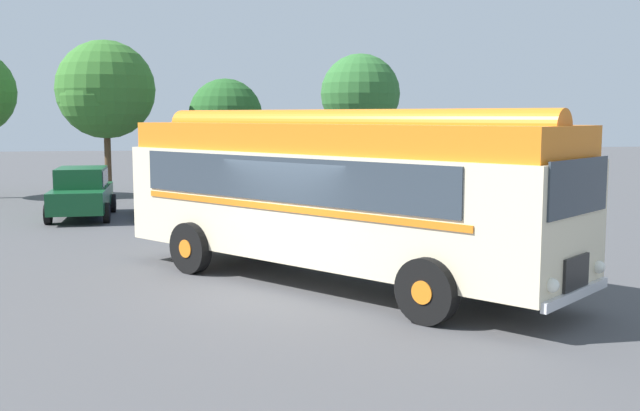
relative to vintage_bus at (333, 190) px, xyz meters
The scene contains 10 objects.
ground_plane 2.19m from the vintage_bus, 145.24° to the right, with size 120.00×120.00×0.00m, color #474749.
vintage_bus is the anchor object (origin of this frame).
car_near_left 12.69m from the vintage_bus, 120.11° to the left, with size 2.04×4.24×1.66m.
car_mid_left 11.74m from the vintage_bus, 108.26° to the left, with size 2.19×4.31×1.66m.
car_mid_right 11.40m from the vintage_bus, 92.21° to the left, with size 2.17×4.30×1.66m.
car_far_right 11.03m from the vintage_bus, 78.12° to the left, with size 2.22×4.33×1.66m.
tree_left_of_centre 17.76m from the vintage_bus, 110.40° to the left, with size 3.91×3.91×6.35m.
tree_centre 17.39m from the vintage_bus, 94.30° to the left, with size 3.08×3.08×4.90m.
tree_right_of_centre 17.87m from the vintage_bus, 75.20° to the left, with size 3.42×3.42×6.00m.
traffic_cone 3.88m from the vintage_bus, 29.37° to the right, with size 0.36×0.36×0.55m, color orange.
Camera 1 is at (-1.92, -13.95, 3.37)m, focal length 42.00 mm.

